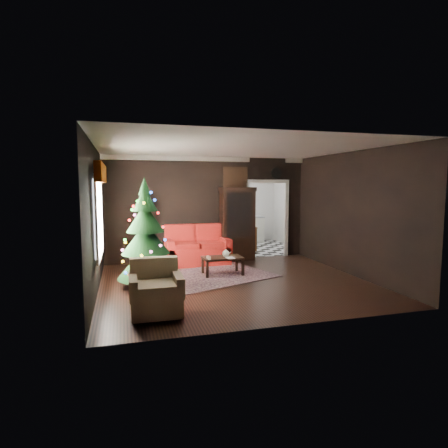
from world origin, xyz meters
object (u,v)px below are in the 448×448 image
object	(u,v)px
loveseat	(197,245)
teapot	(226,253)
coffee_table	(223,266)
curio_cabinet	(237,225)
armchair	(156,287)
christmas_tree	(146,236)
wall_clock	(276,173)
kitchen_table	(243,238)
floor_lamp	(147,234)

from	to	relation	value
loveseat	teapot	distance (m)	1.42
loveseat	coffee_table	world-z (taller)	loveseat
curio_cabinet	teapot	size ratio (longest dim) A/B	10.58
coffee_table	teapot	bearing A→B (deg)	-35.48
armchair	coffee_table	bearing A→B (deg)	53.79
christmas_tree	teapot	world-z (taller)	christmas_tree
wall_clock	kitchen_table	size ratio (longest dim) A/B	0.43
coffee_table	kitchen_table	xyz separation A→B (m)	(1.48, 2.97, 0.16)
curio_cabinet	loveseat	bearing A→B (deg)	-169.17
loveseat	wall_clock	world-z (taller)	wall_clock
coffee_table	teapot	size ratio (longest dim) A/B	4.99
armchair	floor_lamp	bearing A→B (deg)	88.62
loveseat	kitchen_table	world-z (taller)	loveseat
armchair	kitchen_table	size ratio (longest dim) A/B	1.10
coffee_table	curio_cabinet	bearing A→B (deg)	61.61
floor_lamp	wall_clock	world-z (taller)	wall_clock
curio_cabinet	coffee_table	distance (m)	1.90
christmas_tree	kitchen_table	distance (m)	4.87
curio_cabinet	kitchen_table	bearing A→B (deg)	65.56
loveseat	christmas_tree	world-z (taller)	christmas_tree
teapot	armchair	bearing A→B (deg)	-128.11
loveseat	coffee_table	size ratio (longest dim) A/B	1.90
teapot	kitchen_table	size ratio (longest dim) A/B	0.24
christmas_tree	loveseat	bearing A→B (deg)	53.64
teapot	wall_clock	distance (m)	3.24
floor_lamp	teapot	xyz separation A→B (m)	(1.66, -1.38, -0.33)
armchair	teapot	distance (m)	2.87
teapot	wall_clock	bearing A→B (deg)	41.90
coffee_table	loveseat	bearing A→B (deg)	103.54
floor_lamp	wall_clock	xyz separation A→B (m)	(3.63, 0.39, 1.55)
floor_lamp	teapot	world-z (taller)	floor_lamp
christmas_tree	teapot	xyz separation A→B (m)	(1.81, 0.57, -0.55)
curio_cabinet	wall_clock	distance (m)	1.88
curio_cabinet	teapot	world-z (taller)	curio_cabinet
coffee_table	christmas_tree	bearing A→B (deg)	-160.48
wall_clock	christmas_tree	bearing A→B (deg)	-148.24
coffee_table	teapot	world-z (taller)	teapot
loveseat	floor_lamp	size ratio (longest dim) A/B	1.06
floor_lamp	coffee_table	distance (m)	2.17
loveseat	kitchen_table	size ratio (longest dim) A/B	2.27
armchair	coffee_table	size ratio (longest dim) A/B	0.92
curio_cabinet	teapot	xyz separation A→B (m)	(-0.77, -1.59, -0.45)
wall_clock	curio_cabinet	bearing A→B (deg)	-171.47
armchair	wall_clock	bearing A→B (deg)	47.42
curio_cabinet	armchair	bearing A→B (deg)	-123.45
christmas_tree	kitchen_table	bearing A→B (deg)	48.03
loveseat	kitchen_table	xyz separation A→B (m)	(1.80, 1.65, -0.12)
floor_lamp	teapot	distance (m)	2.18
armchair	coffee_table	world-z (taller)	armchair
loveseat	floor_lamp	xyz separation A→B (m)	(-1.28, 0.01, 0.33)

